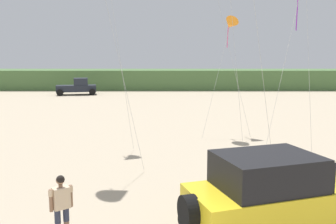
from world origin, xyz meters
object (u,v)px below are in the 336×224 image
jeep (275,196)px  distant_pickup (77,87)px  person_watching (61,204)px  kite_purple_stunt (230,24)px

jeep → distant_pickup: (-13.45, 35.70, -0.26)m
person_watching → kite_purple_stunt: kite_purple_stunt is taller
person_watching → distant_pickup: (-8.19, 35.51, 0.00)m
person_watching → distant_pickup: 36.45m
jeep → distant_pickup: bearing=110.6°
jeep → distant_pickup: 38.15m
kite_purple_stunt → person_watching: bearing=-114.8°
person_watching → kite_purple_stunt: bearing=65.2°
jeep → kite_purple_stunt: (1.09, 13.93, 5.23)m
jeep → distant_pickup: jeep is taller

